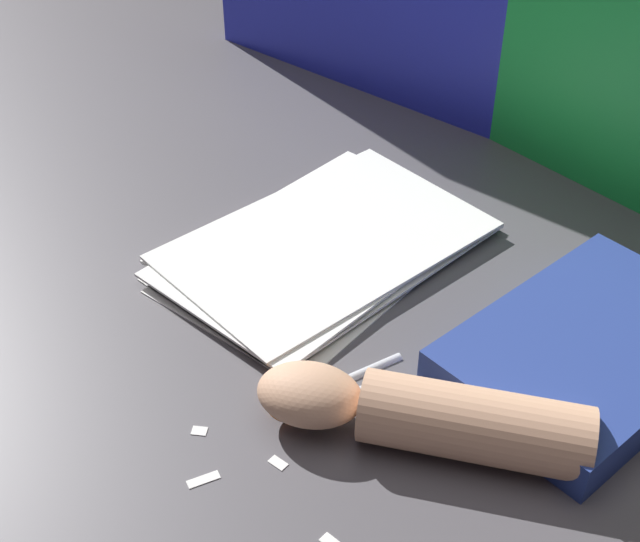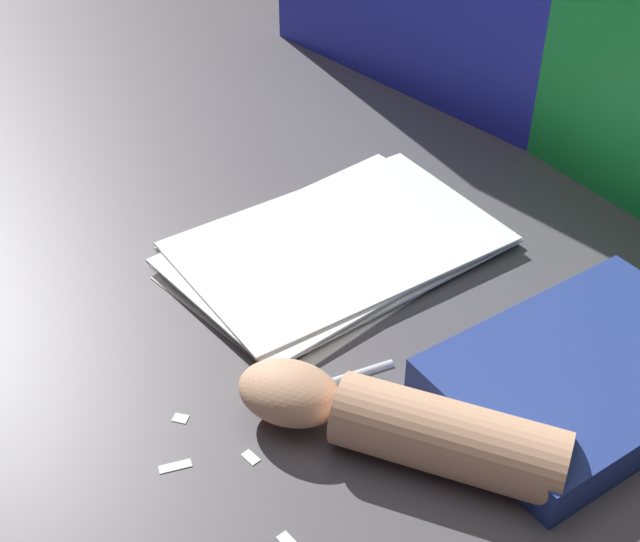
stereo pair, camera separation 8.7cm
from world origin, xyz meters
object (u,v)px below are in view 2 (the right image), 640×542
(book_closed, at_px, (587,375))
(scissors, at_px, (301,389))
(hand_forearm, at_px, (403,425))
(paper_stack, at_px, (337,247))

(book_closed, distance_m, scissors, 0.26)
(scissors, relative_size, hand_forearm, 0.51)
(paper_stack, relative_size, hand_forearm, 1.30)
(paper_stack, bearing_deg, scissors, -48.97)
(paper_stack, bearing_deg, book_closed, 7.66)
(scissors, height_order, hand_forearm, hand_forearm)
(paper_stack, relative_size, book_closed, 1.25)
(paper_stack, distance_m, scissors, 0.22)
(paper_stack, height_order, scissors, paper_stack)
(scissors, distance_m, hand_forearm, 0.11)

